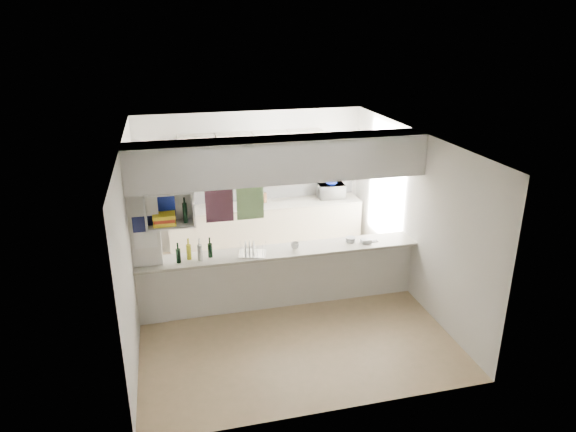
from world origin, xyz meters
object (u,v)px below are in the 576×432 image
object	(u,v)px
bowl	(331,183)
wine_bottles	(194,252)
microwave	(331,191)
dish_rack	(252,249)

from	to	relation	value
bowl	wine_bottles	world-z (taller)	same
microwave	wine_bottles	size ratio (longest dim) A/B	0.96
microwave	wine_bottles	xyz separation A→B (m)	(-2.75, -2.17, -0.02)
dish_rack	microwave	bearing A→B (deg)	63.32
microwave	wine_bottles	world-z (taller)	wine_bottles
wine_bottles	dish_rack	bearing A→B (deg)	-0.70
dish_rack	wine_bottles	bearing A→B (deg)	-165.90
bowl	wine_bottles	bearing A→B (deg)	-141.88
microwave	bowl	bearing A→B (deg)	55.98
microwave	bowl	world-z (taller)	bowl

